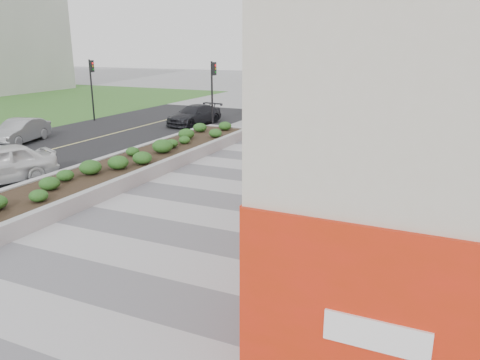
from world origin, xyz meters
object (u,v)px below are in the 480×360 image
at_px(car_dark, 194,115).
at_px(planter, 135,161).
at_px(traffic_signal_near, 213,85).
at_px(traffic_signal_far, 92,81).
at_px(car_silver, 20,131).
at_px(skateboarder, 284,155).

bearing_deg(car_dark, planter, -63.00).
relative_size(traffic_signal_near, traffic_signal_far, 1.00).
bearing_deg(traffic_signal_near, car_silver, -132.26).
xyz_separation_m(planter, traffic_signal_near, (-1.73, 10.50, 2.34)).
bearing_deg(traffic_signal_near, planter, -80.65).
bearing_deg(car_dark, traffic_signal_near, -16.66).
bearing_deg(traffic_signal_near, car_dark, 154.12).
relative_size(skateboarder, car_dark, 0.30).
height_order(traffic_signal_far, car_dark, traffic_signal_far).
xyz_separation_m(traffic_signal_far, car_dark, (7.26, 1.44, -2.11)).
xyz_separation_m(traffic_signal_far, skateboarder, (16.72, -7.38, -2.07)).
distance_m(planter, traffic_signal_near, 10.90).
bearing_deg(car_dark, skateboarder, -33.77).
relative_size(planter, skateboarder, 13.26).
xyz_separation_m(traffic_signal_near, skateboarder, (7.52, -7.88, -2.07)).
height_order(planter, car_dark, car_dark).
distance_m(skateboarder, car_silver, 15.08).
height_order(planter, skateboarder, skateboarder).
xyz_separation_m(car_silver, car_dark, (5.61, 9.25, -0.01)).
height_order(car_silver, car_dark, car_silver).
height_order(planter, traffic_signal_near, traffic_signal_near).
height_order(traffic_signal_near, car_dark, traffic_signal_near).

